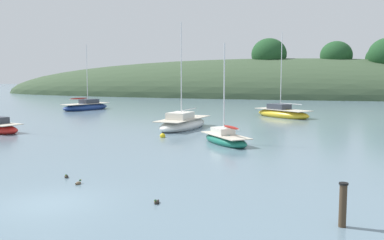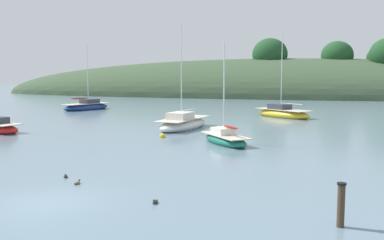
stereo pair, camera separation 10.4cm
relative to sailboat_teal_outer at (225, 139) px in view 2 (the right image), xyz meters
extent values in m
plane|color=slate|center=(-3.65, -15.95, -0.35)|extent=(400.00, 400.00, 0.00)
ellipsoid|color=#384C33|center=(-3.65, 74.99, -0.35)|extent=(150.00, 36.00, 18.14)
ellipsoid|color=#1E4723|center=(-4.17, 72.48, 9.63)|extent=(8.32, 7.57, 7.57)
ellipsoid|color=#1E4723|center=(11.03, 72.98, 9.18)|extent=(7.20, 6.55, 6.55)
ellipsoid|color=#1E4723|center=(19.99, 72.94, 8.48)|extent=(5.54, 5.03, 5.03)
ellipsoid|color=#196B56|center=(0.02, -0.03, -0.11)|extent=(4.75, 5.23, 0.85)
cube|color=beige|center=(0.02, -0.03, 0.27)|extent=(4.37, 4.81, 0.06)
cube|color=silver|center=(-0.25, 0.30, 0.52)|extent=(1.98, 2.05, 0.50)
cylinder|color=silver|center=(-0.15, 0.18, 3.56)|extent=(0.09, 0.09, 6.59)
cylinder|color=silver|center=(0.56, -0.68, 0.88)|extent=(1.47, 1.76, 0.07)
ellipsoid|color=maroon|center=(0.56, -0.68, 0.93)|extent=(1.51, 1.78, 0.20)
ellipsoid|color=navy|center=(-25.37, 24.27, -0.01)|extent=(5.15, 8.06, 1.22)
cube|color=beige|center=(-25.37, 24.27, 0.54)|extent=(4.73, 7.42, 0.06)
cube|color=#333842|center=(-25.15, 24.84, 0.85)|extent=(2.45, 2.89, 0.63)
cylinder|color=silver|center=(-25.23, 24.63, 4.74)|extent=(0.09, 0.09, 8.41)
cylinder|color=silver|center=(-25.81, 23.13, 1.29)|extent=(1.21, 3.02, 0.07)
ellipsoid|color=maroon|center=(-25.81, 23.13, 1.34)|extent=(1.28, 2.95, 0.20)
ellipsoid|color=white|center=(-5.49, 7.52, 0.00)|extent=(3.79, 8.24, 1.27)
cube|color=beige|center=(-5.49, 7.52, 0.57)|extent=(3.49, 7.58, 0.06)
cube|color=silver|center=(-5.58, 6.89, 0.90)|extent=(2.10, 2.76, 0.64)
cylinder|color=silver|center=(-5.55, 7.13, 4.95)|extent=(0.09, 0.09, 8.76)
cylinder|color=silver|center=(-5.31, 8.77, 1.34)|extent=(0.54, 3.31, 0.07)
ellipsoid|color=gold|center=(2.66, 21.11, -0.01)|extent=(7.60, 6.96, 1.23)
cube|color=beige|center=(2.66, 21.11, 0.55)|extent=(7.00, 6.40, 0.06)
cube|color=#333842|center=(2.19, 21.50, 0.86)|extent=(2.99, 2.89, 0.63)
cylinder|color=silver|center=(2.37, 21.36, 5.11)|extent=(0.09, 0.09, 9.12)
cylinder|color=silver|center=(3.61, 20.32, 1.30)|extent=(2.53, 2.13, 0.07)
sphere|color=yellow|center=(-5.39, 1.64, -0.23)|extent=(0.44, 0.44, 0.44)
cylinder|color=black|center=(-5.39, 1.64, 0.04)|extent=(0.04, 0.04, 0.10)
ellipsoid|color=brown|center=(-4.10, -13.07, -0.30)|extent=(0.22, 0.36, 0.16)
sphere|color=#1E4723|center=(-4.09, -12.92, -0.19)|extent=(0.09, 0.09, 0.09)
cone|color=gold|center=(-4.08, -12.86, -0.20)|extent=(0.04, 0.05, 0.04)
cone|color=brown|center=(-4.12, -13.22, -0.27)|extent=(0.08, 0.08, 0.08)
ellipsoid|color=#2D2823|center=(-5.33, -12.10, -0.30)|extent=(0.31, 0.38, 0.16)
sphere|color=#1E4723|center=(-5.26, -12.23, -0.19)|extent=(0.09, 0.09, 0.09)
cone|color=gold|center=(-5.24, -12.29, -0.20)|extent=(0.05, 0.06, 0.04)
cone|color=#2D2823|center=(-5.39, -11.96, -0.27)|extent=(0.10, 0.10, 0.08)
ellipsoid|color=#2D2823|center=(0.31, -14.76, -0.30)|extent=(0.18, 0.34, 0.16)
sphere|color=#1E4723|center=(0.31, -14.90, -0.19)|extent=(0.09, 0.09, 0.09)
cone|color=gold|center=(0.31, -14.97, -0.20)|extent=(0.04, 0.05, 0.04)
cone|color=#2D2823|center=(0.31, -14.60, -0.27)|extent=(0.07, 0.08, 0.08)
cylinder|color=#423323|center=(6.99, -15.46, 0.35)|extent=(0.24, 0.24, 1.40)
cylinder|color=black|center=(6.99, -15.46, 1.08)|extent=(0.30, 0.30, 0.06)
camera|label=1|loc=(5.92, -29.44, 4.53)|focal=39.26mm
camera|label=2|loc=(6.02, -29.42, 4.53)|focal=39.26mm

